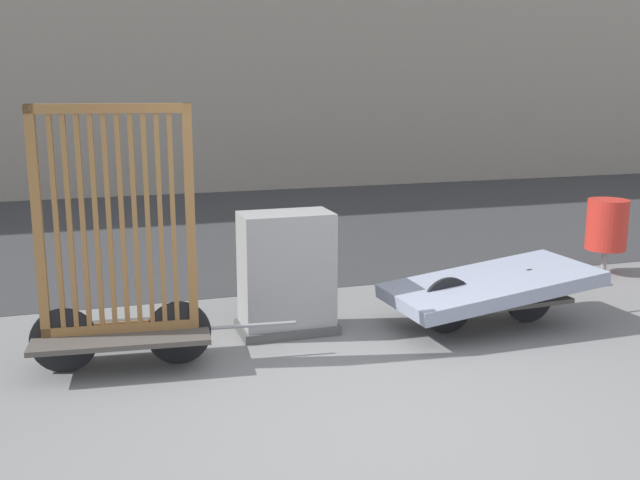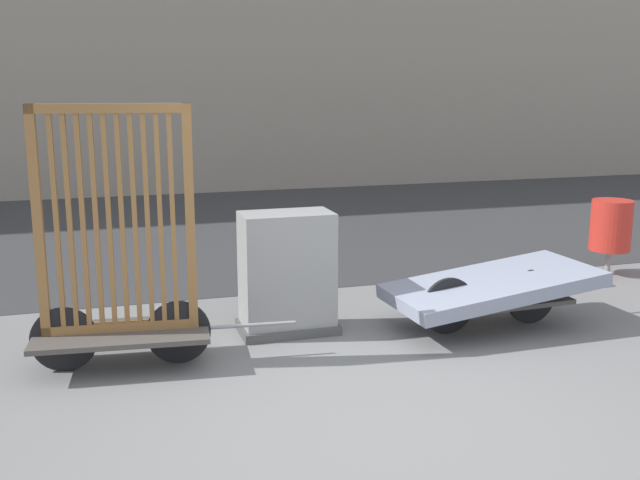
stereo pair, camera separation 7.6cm
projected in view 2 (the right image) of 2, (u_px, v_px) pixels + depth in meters
name	position (u px, v px, depth m)	size (l,w,h in m)	color
ground_plane	(389.00, 424.00, 4.86)	(60.00, 60.00, 0.00)	slate
road_strip	(217.00, 228.00, 11.33)	(56.00, 7.44, 0.01)	#38383A
bike_cart_with_bedframe	(119.00, 276.00, 5.69)	(2.05, 0.79, 2.02)	#4C4742
bike_cart_with_mattress	(492.00, 288.00, 6.68)	(2.30, 1.04, 0.55)	#4C4742
utility_cabinet	(287.00, 277.00, 6.56)	(0.85, 0.51, 1.07)	#4C4C4C
trash_bin	(611.00, 226.00, 8.51)	(0.46, 0.46, 0.87)	gray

